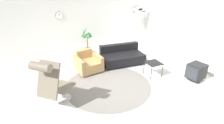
# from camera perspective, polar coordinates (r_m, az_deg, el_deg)

# --- Properties ---
(ground_plane) EXTENTS (12.00, 12.00, 0.00)m
(ground_plane) POSITION_cam_1_polar(r_m,az_deg,el_deg) (5.71, -1.01, -5.38)
(ground_plane) COLOR silver
(wall_back) EXTENTS (12.00, 0.09, 2.80)m
(wall_back) POSITION_cam_1_polar(r_m,az_deg,el_deg) (7.89, -9.59, 13.78)
(wall_back) COLOR silver
(wall_back) RESTS_ON ground_plane
(wall_right) EXTENTS (0.06, 12.00, 2.80)m
(wall_right) POSITION_cam_1_polar(r_m,az_deg,el_deg) (7.03, 24.87, 10.51)
(wall_right) COLOR silver
(wall_right) RESTS_ON ground_plane
(round_rug) EXTENTS (2.60, 2.60, 0.01)m
(round_rug) POSITION_cam_1_polar(r_m,az_deg,el_deg) (5.37, -1.26, -7.50)
(round_rug) COLOR slate
(round_rug) RESTS_ON ground_plane
(lounge_chair) EXTENTS (1.02, 1.04, 1.32)m
(lounge_chair) POSITION_cam_1_polar(r_m,az_deg,el_deg) (4.39, -19.16, -5.61)
(lounge_chair) COLOR #BCBCC1
(lounge_chair) RESTS_ON ground_plane
(armchair_red) EXTENTS (0.93, 0.95, 0.69)m
(armchair_red) POSITION_cam_1_polar(r_m,az_deg,el_deg) (6.15, -7.92, -0.51)
(armchair_red) COLOR silver
(armchair_red) RESTS_ON ground_plane
(couch_low) EXTENTS (1.62, 0.99, 0.67)m
(couch_low) POSITION_cam_1_polar(r_m,az_deg,el_deg) (6.69, 3.22, 1.70)
(couch_low) COLOR black
(couch_low) RESTS_ON ground_plane
(side_table) EXTENTS (0.47, 0.47, 0.47)m
(side_table) POSITION_cam_1_polar(r_m,az_deg,el_deg) (5.86, 13.40, -0.60)
(side_table) COLOR black
(side_table) RESTS_ON ground_plane
(crt_television) EXTENTS (0.58, 0.53, 0.56)m
(crt_television) POSITION_cam_1_polar(r_m,az_deg,el_deg) (6.08, 25.76, -2.86)
(crt_television) COLOR black
(crt_television) RESTS_ON ground_plane
(potted_plant) EXTENTS (0.49, 0.51, 1.14)m
(potted_plant) POSITION_cam_1_polar(r_m,az_deg,el_deg) (7.58, -8.07, 6.24)
(potted_plant) COLOR silver
(potted_plant) RESTS_ON ground_plane
(shelf_unit) EXTENTS (0.91, 0.28, 1.95)m
(shelf_unit) POSITION_cam_1_polar(r_m,az_deg,el_deg) (8.67, 8.77, 16.18)
(shelf_unit) COLOR #BCBCC1
(shelf_unit) RESTS_ON ground_plane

